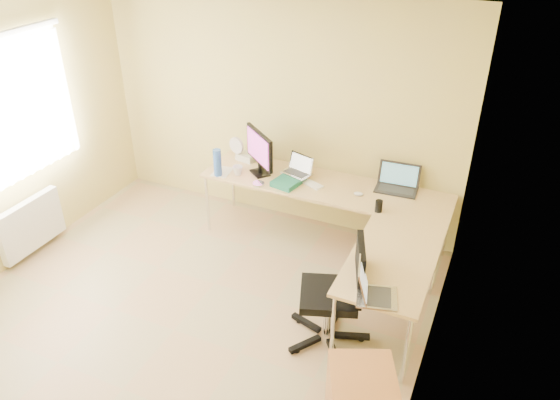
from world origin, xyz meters
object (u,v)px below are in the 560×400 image
at_px(desk_main, 323,214).
at_px(laptop_return, 378,286).
at_px(keyboard, 308,182).
at_px(laptop_center, 297,165).
at_px(desk_return, 388,293).
at_px(desk_fan, 238,148).
at_px(laptop_black, 398,179).
at_px(water_bottle, 217,163).
at_px(monitor, 260,153).
at_px(office_chair, 329,294).
at_px(mug, 238,170).

xyz_separation_m(desk_main, laptop_return, (0.99, -1.54, 0.48)).
bearing_deg(keyboard, laptop_center, -173.47).
distance_m(desk_return, keyboard, 1.55).
distance_m(keyboard, desk_fan, 0.99).
distance_m(laptop_black, laptop_return, 1.75).
bearing_deg(laptop_return, desk_return, -13.20).
height_order(laptop_center, water_bottle, water_bottle).
xyz_separation_m(desk_fan, laptop_return, (2.11, -1.74, -0.00)).
bearing_deg(monitor, laptop_center, 47.67).
bearing_deg(office_chair, laptop_black, 64.64).
relative_size(desk_main, monitor, 4.56).
distance_m(desk_fan, office_chair, 2.33).
distance_m(desk_fan, laptop_return, 2.74).
distance_m(monitor, water_bottle, 0.47).
relative_size(laptop_black, office_chair, 0.41).
relative_size(desk_return, desk_fan, 5.25).
bearing_deg(laptop_black, water_bottle, -169.15).
distance_m(desk_main, water_bottle, 1.27).
xyz_separation_m(laptop_black, keyboard, (-0.89, -0.22, -0.13)).
relative_size(monitor, laptop_center, 1.89).
relative_size(keyboard, desk_fan, 1.51).
xyz_separation_m(laptop_center, mug, (-0.62, -0.18, -0.10)).
bearing_deg(mug, laptop_return, -35.41).
distance_m(desk_return, mug, 2.13).
bearing_deg(desk_return, keyboard, 139.89).
distance_m(desk_main, office_chair, 1.49).
bearing_deg(water_bottle, laptop_return, -30.92).
bearing_deg(laptop_black, desk_fan, 176.50).
height_order(keyboard, laptop_return, laptop_return).
xyz_separation_m(desk_return, keyboard, (-1.15, 0.97, 0.37)).
bearing_deg(desk_fan, office_chair, -27.93).
bearing_deg(desk_fan, laptop_black, 15.06).
height_order(desk_main, monitor, monitor).
xyz_separation_m(laptop_black, water_bottle, (-1.85, -0.46, 0.02)).
relative_size(desk_return, laptop_center, 4.23).
height_order(mug, laptop_return, laptop_return).
bearing_deg(water_bottle, laptop_center, 19.43).
bearing_deg(laptop_return, monitor, 34.45).
distance_m(water_bottle, laptop_return, 2.46).
bearing_deg(monitor, desk_return, 10.41).
bearing_deg(desk_return, laptop_black, 102.07).
height_order(desk_return, laptop_return, laptop_return).
bearing_deg(desk_main, mug, -169.83).
xyz_separation_m(monitor, water_bottle, (-0.40, -0.23, -0.10)).
distance_m(desk_main, mug, 1.04).
bearing_deg(keyboard, mug, -146.93).
bearing_deg(laptop_return, laptop_black, -5.77).
height_order(laptop_black, water_bottle, water_bottle).
xyz_separation_m(desk_return, monitor, (-1.71, 0.95, 0.61)).
relative_size(desk_main, laptop_return, 7.38).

